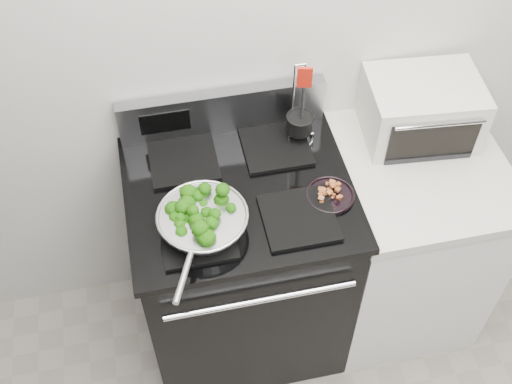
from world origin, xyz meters
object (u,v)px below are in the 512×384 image
object	(u,v)px
skillet	(203,221)
utensil_holder	(299,127)
toaster_oven	(421,109)
gas_range	(241,263)
bacon_plate	(330,193)

from	to	relation	value
skillet	utensil_holder	size ratio (longest dim) A/B	1.31
toaster_oven	skillet	bearing A→B (deg)	-154.91
gas_range	utensil_holder	bearing A→B (deg)	35.55
bacon_plate	toaster_oven	distance (m)	0.50
utensil_holder	toaster_oven	size ratio (longest dim) A/B	0.81
skillet	toaster_oven	distance (m)	0.92
gas_range	skillet	world-z (taller)	gas_range
toaster_oven	gas_range	bearing A→B (deg)	-162.12
utensil_holder	skillet	bearing A→B (deg)	-125.99
bacon_plate	utensil_holder	xyz separation A→B (m)	(-0.04, 0.29, 0.05)
bacon_plate	utensil_holder	distance (m)	0.30
gas_range	skillet	distance (m)	0.55
gas_range	utensil_holder	xyz separation A→B (m)	(0.26, 0.19, 0.53)
gas_range	utensil_holder	world-z (taller)	utensil_holder
bacon_plate	utensil_holder	world-z (taller)	utensil_holder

